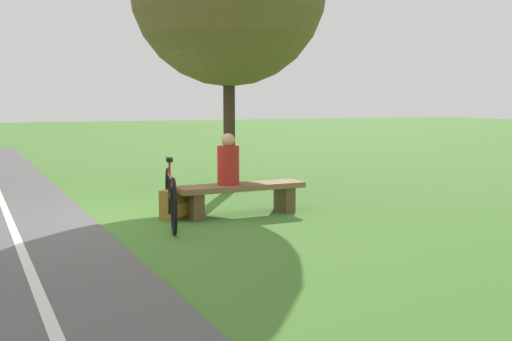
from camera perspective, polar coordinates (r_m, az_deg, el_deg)
ground_plane at (r=8.54m, az=-15.01°, el=-4.64°), size 80.00×80.00×0.00m
paved_path at (r=4.63m, az=-19.31°, el=-14.58°), size 5.03×36.05×0.02m
path_centre_line at (r=4.62m, az=-19.31°, el=-14.46°), size 2.68×31.90×0.00m
bench at (r=8.50m, az=-1.49°, el=-2.24°), size 1.94×0.55×0.46m
person_seated at (r=8.37m, az=-2.75°, el=0.79°), size 0.33×0.33×0.75m
bicycle at (r=7.83m, az=-8.38°, el=-2.67°), size 0.35×1.76×0.90m
backpack at (r=8.30m, az=-8.07°, el=-3.35°), size 0.43×0.40×0.42m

